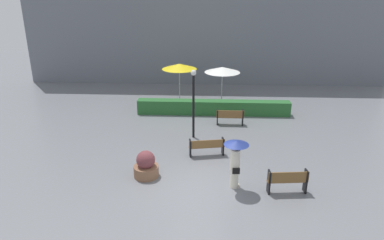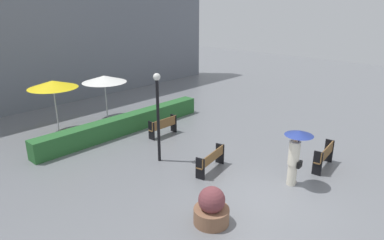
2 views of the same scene
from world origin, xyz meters
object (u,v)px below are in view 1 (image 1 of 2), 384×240
Objects in this scene: bench_near_right at (288,180)px; lamp_post at (193,97)px; patio_umbrella_yellow at (179,66)px; bench_mid_center at (207,146)px; patio_umbrella_white at (222,70)px; bench_back_row at (230,116)px; planter_pot at (146,166)px; pedestrian_with_umbrella at (236,158)px.

lamp_post is at bearing 126.48° from bench_near_right.
patio_umbrella_yellow is (-5.01, 11.16, 1.86)m from bench_near_right.
patio_umbrella_white reaches higher than bench_mid_center.
lamp_post is at bearing -105.01° from patio_umbrella_white.
bench_mid_center is at bearing -107.57° from bench_back_row.
patio_umbrella_white is (0.90, 8.13, 1.75)m from bench_mid_center.
planter_pot is at bearing 169.87° from bench_near_right.
bench_back_row is at bearing 58.20° from planter_pot.
lamp_post is 1.37× the size of patio_umbrella_yellow.
lamp_post is 6.14m from patio_umbrella_yellow.
lamp_post is (-0.71, 2.11, 1.73)m from bench_mid_center.
lamp_post reaches higher than pedestrian_with_umbrella.
bench_near_right is 0.60× the size of patio_umbrella_yellow.
bench_near_right is at bearing -53.52° from lamp_post.
bench_mid_center is 8.37m from patio_umbrella_white.
bench_back_row is at bearing 104.53° from bench_near_right.
patio_umbrella_yellow reaches higher than patio_umbrella_white.
lamp_post reaches higher than bench_near_right.
lamp_post is (1.76, 4.15, 1.73)m from planter_pot.
pedestrian_with_umbrella is (1.11, -2.75, 0.82)m from bench_mid_center.
patio_umbrella_yellow is 1.08× the size of patio_umbrella_white.
bench_near_right reaches higher than bench_back_row.
planter_pot is 0.44× the size of patio_umbrella_yellow.
pedestrian_with_umbrella is 3.75m from planter_pot.
patio_umbrella_yellow is at bearing 127.65° from bench_back_row.
lamp_post reaches higher than bench_back_row.
bench_mid_center is 2.82m from lamp_post.
pedestrian_with_umbrella is 0.57× the size of lamp_post.
patio_umbrella_white is (3.38, 10.17, 1.75)m from planter_pot.
bench_mid_center is 0.70× the size of patio_umbrella_white.
bench_back_row is 0.64× the size of patio_umbrella_white.
bench_near_right is 11.50m from patio_umbrella_white.
bench_mid_center is at bearing 112.04° from pedestrian_with_umbrella.
bench_mid_center is 4.19m from bench_back_row.
pedestrian_with_umbrella is (-0.15, -6.74, 0.80)m from bench_back_row.
patio_umbrella_yellow is at bearing -179.87° from patio_umbrella_white.
patio_umbrella_white is at bearing 71.63° from planter_pot.
bench_near_right is at bearing -78.92° from patio_umbrella_white.
pedestrian_with_umbrella is 5.27m from lamp_post.
bench_mid_center is 1.08× the size of bench_back_row.
bench_near_right is at bearing -44.49° from bench_mid_center.
bench_near_right is at bearing -75.47° from bench_back_row.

